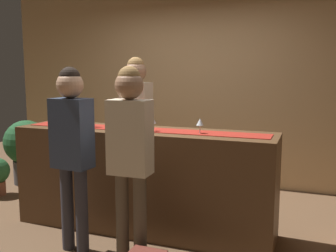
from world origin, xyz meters
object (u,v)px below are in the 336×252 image
(wine_glass_near_customer, at_px, (153,121))
(wine_bottle_green, at_px, (129,117))
(customer_sipping, at_px, (130,145))
(bartender, at_px, (136,115))
(wine_bottle_amber, at_px, (87,116))
(potted_plant_tall, at_px, (26,147))
(customer_browsing, at_px, (72,141))
(wine_glass_mid_counter, at_px, (200,122))

(wine_glass_near_customer, bearing_deg, wine_bottle_green, 154.10)
(customer_sipping, bearing_deg, bartender, 111.82)
(wine_bottle_amber, height_order, wine_glass_near_customer, wine_bottle_amber)
(wine_glass_near_customer, xyz_separation_m, potted_plant_tall, (-2.36, 0.97, -0.61))
(bartender, height_order, potted_plant_tall, bartender)
(wine_glass_near_customer, height_order, bartender, bartender)
(wine_bottle_amber, bearing_deg, customer_browsing, -69.52)
(customer_sipping, bearing_deg, wine_bottle_green, 115.24)
(wine_glass_near_customer, xyz_separation_m, customer_sipping, (0.05, -0.59, -0.12))
(wine_bottle_green, relative_size, potted_plant_tall, 0.33)
(customer_sipping, xyz_separation_m, customer_browsing, (-0.57, 0.02, -0.00))
(wine_glass_near_customer, distance_m, potted_plant_tall, 2.62)
(wine_bottle_green, bearing_deg, bartender, 107.73)
(customer_sipping, xyz_separation_m, potted_plant_tall, (-2.41, 1.56, -0.48))
(bartender, bearing_deg, wine_glass_mid_counter, 153.08)
(wine_glass_mid_counter, xyz_separation_m, customer_sipping, (-0.41, -0.62, -0.12))
(wine_glass_mid_counter, distance_m, bartender, 1.13)
(wine_bottle_green, relative_size, customer_browsing, 0.19)
(wine_bottle_green, height_order, wine_bottle_amber, same)
(bartender, relative_size, customer_browsing, 1.07)
(wine_glass_mid_counter, height_order, potted_plant_tall, wine_glass_mid_counter)
(wine_glass_mid_counter, bearing_deg, wine_bottle_green, 170.68)
(wine_glass_mid_counter, bearing_deg, wine_bottle_amber, -179.86)
(wine_bottle_amber, relative_size, wine_glass_near_customer, 2.10)
(bartender, xyz_separation_m, customer_browsing, (-0.03, -1.23, -0.09))
(wine_bottle_amber, xyz_separation_m, bartender, (0.26, 0.63, -0.04))
(wine_glass_mid_counter, bearing_deg, bartender, 146.30)
(wine_bottle_green, distance_m, wine_glass_near_customer, 0.36)
(wine_bottle_green, bearing_deg, wine_glass_mid_counter, -9.32)
(wine_glass_near_customer, distance_m, wine_glass_mid_counter, 0.46)
(wine_bottle_green, height_order, wine_glass_mid_counter, wine_bottle_green)
(bartender, xyz_separation_m, customer_sipping, (0.53, -1.25, -0.09))
(wine_glass_near_customer, distance_m, customer_sipping, 0.60)
(wine_bottle_amber, height_order, customer_sipping, customer_sipping)
(wine_glass_mid_counter, height_order, customer_browsing, customer_browsing)
(customer_browsing, xyz_separation_m, potted_plant_tall, (-1.84, 1.54, -0.48))
(wine_bottle_green, xyz_separation_m, wine_glass_near_customer, (0.33, -0.16, -0.01))
(customer_sipping, height_order, customer_browsing, customer_sipping)
(potted_plant_tall, bearing_deg, wine_glass_mid_counter, -18.47)
(customer_browsing, bearing_deg, wine_glass_mid_counter, 36.72)
(customer_sipping, relative_size, potted_plant_tall, 1.81)
(wine_glass_near_customer, distance_m, customer_browsing, 0.78)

